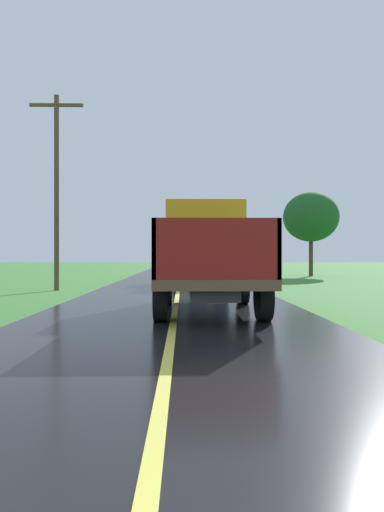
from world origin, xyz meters
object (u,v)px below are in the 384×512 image
banana_truck_near (207,253)px  utility_pole_roadside (57,185)px  roadside_tree_mid_right (311,217)px  banana_truck_far (198,254)px

banana_truck_near → utility_pole_roadside: utility_pole_roadside is taller
banana_truck_near → roadside_tree_mid_right: size_ratio=1.01×
banana_truck_near → banana_truck_far: same height
utility_pole_roadside → banana_truck_near: bearing=-51.1°
banana_truck_near → roadside_tree_mid_right: (8.13, 20.01, 2.59)m
banana_truck_near → roadside_tree_mid_right: 21.75m
roadside_tree_mid_right → banana_truck_near: bearing=-112.1°
utility_pole_roadside → banana_truck_far: bearing=33.4°
banana_truck_far → roadside_tree_mid_right: bearing=48.4°
banana_truck_far → utility_pole_roadside: size_ratio=0.74×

